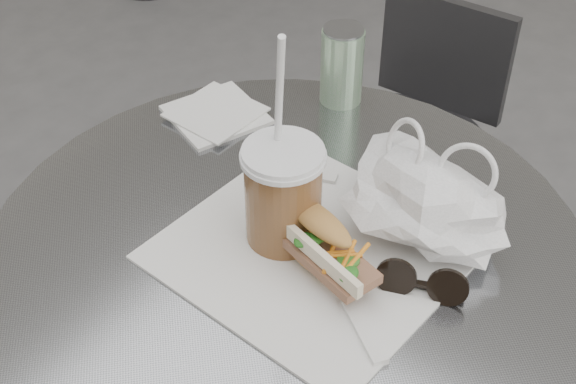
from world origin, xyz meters
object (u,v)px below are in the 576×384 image
Objects in this scene: chair_far at (403,181)px; iced_coffee at (283,194)px; drink_can at (342,65)px; sunglasses at (422,283)px; banh_mi at (315,239)px; cafe_table at (285,378)px.

iced_coffee is (0.16, -0.66, 0.50)m from chair_far.
drink_can is (0.05, -0.36, 0.49)m from chair_far.
chair_far is 2.32× the size of iced_coffee.
iced_coffee is 2.41× the size of drink_can.
sunglasses is (0.34, -0.64, 0.45)m from chair_far.
sunglasses reaches higher than chair_far.
iced_coffee is at bearing -178.72° from banh_mi.
chair_far is 0.85m from banh_mi.
banh_mi is at bearing -5.66° from cafe_table.
drink_can is (-0.30, 0.28, 0.04)m from sunglasses.
cafe_table is 6.19× the size of drink_can.
chair_far is 0.84m from iced_coffee.
iced_coffee reaches higher than drink_can.
chair_far is 0.86m from sunglasses.
cafe_table is at bearing -169.60° from banh_mi.
chair_far is at bearing 103.44° from iced_coffee.
sunglasses is at bearing 116.46° from chair_far.
banh_mi is 0.07m from iced_coffee.
iced_coffee reaches higher than sunglasses.
sunglasses is at bearing 4.76° from iced_coffee.
chair_far is (-0.17, 0.67, -0.16)m from cafe_table.
banh_mi is 0.13m from sunglasses.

